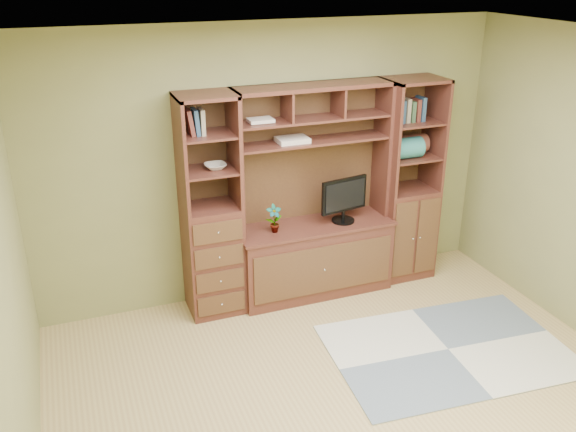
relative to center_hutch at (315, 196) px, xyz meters
name	(u,v)px	position (x,y,z in m)	size (l,w,h in m)	color
room	(373,251)	(-0.33, -1.73, 0.28)	(4.60, 4.10, 2.64)	tan
center_hutch	(315,196)	(0.00, 0.00, 0.00)	(1.54, 0.53, 2.05)	#4E241B
left_tower	(211,208)	(-1.00, 0.04, 0.00)	(0.50, 0.45, 2.05)	#4E241B
right_tower	(408,181)	(1.02, 0.04, 0.00)	(0.55, 0.45, 2.05)	#4E241B
rug	(448,350)	(0.68, -1.34, -1.02)	(1.98, 1.32, 0.01)	#9DA2A2
monitor	(344,192)	(0.28, -0.03, 0.01)	(0.50, 0.22, 0.61)	black
orchid	(274,219)	(-0.42, -0.03, -0.16)	(0.14, 0.10, 0.27)	#A75338
magazines	(292,140)	(-0.20, 0.09, 0.54)	(0.29, 0.21, 0.04)	beige
bowl	(215,166)	(-0.94, 0.04, 0.39)	(0.19, 0.19, 0.05)	beige
blanket_teal	(404,148)	(0.93, -0.01, 0.37)	(0.35, 0.20, 0.20)	#2C7371
blanket_red	(411,144)	(1.08, 0.12, 0.36)	(0.33, 0.18, 0.18)	brown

